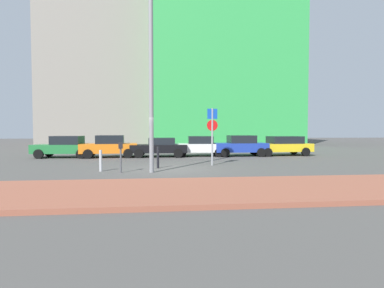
{
  "coord_description": "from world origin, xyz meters",
  "views": [
    {
      "loc": [
        -0.56,
        -15.3,
        1.93
      ],
      "look_at": [
        1.29,
        1.04,
        1.2
      ],
      "focal_mm": 29.21,
      "sensor_mm": 36.0,
      "label": 1
    }
  ],
  "objects_px": {
    "parked_car_orange": "(109,146)",
    "traffic_bollard_mid": "(101,161)",
    "parked_car_white": "(200,146)",
    "parking_meter": "(121,153)",
    "parked_car_black": "(160,147)",
    "parking_sign_post": "(212,129)",
    "street_lamp": "(151,62)",
    "traffic_bollard_near": "(158,157)",
    "parked_car_green": "(65,147)",
    "parked_car_blue": "(241,145)",
    "parked_car_yellow": "(282,145)"
  },
  "relations": [
    {
      "from": "parked_car_orange",
      "to": "parked_car_yellow",
      "type": "relative_size",
      "value": 0.91
    },
    {
      "from": "parked_car_white",
      "to": "street_lamp",
      "type": "relative_size",
      "value": 0.46
    },
    {
      "from": "parked_car_green",
      "to": "parking_meter",
      "type": "bearing_deg",
      "value": -60.42
    },
    {
      "from": "parked_car_orange",
      "to": "parked_car_black",
      "type": "bearing_deg",
      "value": -0.96
    },
    {
      "from": "parked_car_white",
      "to": "parking_meter",
      "type": "xyz_separation_m",
      "value": [
        -4.81,
        -8.61,
        0.13
      ]
    },
    {
      "from": "parked_car_black",
      "to": "parked_car_green",
      "type": "bearing_deg",
      "value": 178.88
    },
    {
      "from": "parked_car_blue",
      "to": "traffic_bollard_near",
      "type": "xyz_separation_m",
      "value": [
        -6.15,
        -6.8,
        -0.25
      ]
    },
    {
      "from": "parking_meter",
      "to": "street_lamp",
      "type": "relative_size",
      "value": 0.16
    },
    {
      "from": "parked_car_black",
      "to": "parking_meter",
      "type": "relative_size",
      "value": 2.95
    },
    {
      "from": "parked_car_green",
      "to": "parked_car_orange",
      "type": "xyz_separation_m",
      "value": [
        3.05,
        -0.07,
        0.02
      ]
    },
    {
      "from": "parking_meter",
      "to": "parked_car_black",
      "type": "bearing_deg",
      "value": 77.53
    },
    {
      "from": "parked_car_white",
      "to": "traffic_bollard_mid",
      "type": "relative_size",
      "value": 4.02
    },
    {
      "from": "parked_car_blue",
      "to": "parking_sign_post",
      "type": "height_order",
      "value": "parking_sign_post"
    },
    {
      "from": "parked_car_orange",
      "to": "traffic_bollard_near",
      "type": "xyz_separation_m",
      "value": [
        3.41,
        -6.85,
        -0.26
      ]
    },
    {
      "from": "street_lamp",
      "to": "traffic_bollard_near",
      "type": "relative_size",
      "value": 7.95
    },
    {
      "from": "parking_meter",
      "to": "parked_car_blue",
      "type": "bearing_deg",
      "value": 46.67
    },
    {
      "from": "parked_car_black",
      "to": "parking_meter",
      "type": "distance_m",
      "value": 8.5
    },
    {
      "from": "traffic_bollard_mid",
      "to": "parked_car_green",
      "type": "bearing_deg",
      "value": 115.8
    },
    {
      "from": "parked_car_black",
      "to": "parking_meter",
      "type": "xyz_separation_m",
      "value": [
        -1.83,
        -8.29,
        0.17
      ]
    },
    {
      "from": "parked_car_green",
      "to": "parking_meter",
      "type": "height_order",
      "value": "parked_car_green"
    },
    {
      "from": "parked_car_orange",
      "to": "parked_car_blue",
      "type": "distance_m",
      "value": 9.57
    },
    {
      "from": "parking_meter",
      "to": "street_lamp",
      "type": "bearing_deg",
      "value": -4.46
    },
    {
      "from": "parked_car_black",
      "to": "traffic_bollard_mid",
      "type": "xyz_separation_m",
      "value": [
        -2.83,
        -7.71,
        -0.22
      ]
    },
    {
      "from": "parked_car_black",
      "to": "parked_car_yellow",
      "type": "bearing_deg",
      "value": 1.25
    },
    {
      "from": "parked_car_white",
      "to": "parking_meter",
      "type": "relative_size",
      "value": 2.92
    },
    {
      "from": "parked_car_black",
      "to": "street_lamp",
      "type": "xyz_separation_m",
      "value": [
        -0.45,
        -8.4,
        4.27
      ]
    },
    {
      "from": "parked_car_black",
      "to": "parked_car_blue",
      "type": "xyz_separation_m",
      "value": [
        6.0,
        0.01,
        0.07
      ]
    },
    {
      "from": "parked_car_orange",
      "to": "parked_car_white",
      "type": "relative_size",
      "value": 1.0
    },
    {
      "from": "parking_sign_post",
      "to": "traffic_bollard_mid",
      "type": "relative_size",
      "value": 3.12
    },
    {
      "from": "parking_meter",
      "to": "traffic_bollard_near",
      "type": "relative_size",
      "value": 1.26
    },
    {
      "from": "traffic_bollard_mid",
      "to": "parked_car_blue",
      "type": "bearing_deg",
      "value": 41.19
    },
    {
      "from": "parked_car_black",
      "to": "traffic_bollard_near",
      "type": "xyz_separation_m",
      "value": [
        -0.15,
        -6.79,
        -0.17
      ]
    },
    {
      "from": "street_lamp",
      "to": "parked_car_blue",
      "type": "bearing_deg",
      "value": 52.54
    },
    {
      "from": "street_lamp",
      "to": "traffic_bollard_near",
      "type": "distance_m",
      "value": 4.74
    },
    {
      "from": "parked_car_blue",
      "to": "traffic_bollard_mid",
      "type": "height_order",
      "value": "parked_car_blue"
    },
    {
      "from": "parked_car_white",
      "to": "parked_car_yellow",
      "type": "relative_size",
      "value": 0.91
    },
    {
      "from": "parked_car_white",
      "to": "parked_car_black",
      "type": "bearing_deg",
      "value": -174.02
    },
    {
      "from": "parking_meter",
      "to": "traffic_bollard_mid",
      "type": "height_order",
      "value": "parking_meter"
    },
    {
      "from": "parked_car_orange",
      "to": "parked_car_white",
      "type": "xyz_separation_m",
      "value": [
        6.54,
        0.25,
        -0.04
      ]
    },
    {
      "from": "parked_car_green",
      "to": "traffic_bollard_near",
      "type": "height_order",
      "value": "parked_car_green"
    },
    {
      "from": "parked_car_green",
      "to": "traffic_bollard_near",
      "type": "distance_m",
      "value": 9.47
    },
    {
      "from": "parked_car_green",
      "to": "traffic_bollard_mid",
      "type": "distance_m",
      "value": 8.71
    },
    {
      "from": "traffic_bollard_mid",
      "to": "parking_sign_post",
      "type": "bearing_deg",
      "value": 18.39
    },
    {
      "from": "parked_car_green",
      "to": "traffic_bollard_near",
      "type": "xyz_separation_m",
      "value": [
        6.46,
        -6.92,
        -0.23
      ]
    },
    {
      "from": "parked_car_orange",
      "to": "street_lamp",
      "type": "relative_size",
      "value": 0.46
    },
    {
      "from": "parking_sign_post",
      "to": "traffic_bollard_mid",
      "type": "xyz_separation_m",
      "value": [
        -5.63,
        -1.87,
        -1.47
      ]
    },
    {
      "from": "traffic_bollard_mid",
      "to": "street_lamp",
      "type": "bearing_deg",
      "value": -16.19
    },
    {
      "from": "parked_car_white",
      "to": "street_lamp",
      "type": "xyz_separation_m",
      "value": [
        -3.42,
        -8.71,
        4.23
      ]
    },
    {
      "from": "parked_car_white",
      "to": "parked_car_yellow",
      "type": "distance_m",
      "value": 6.36
    },
    {
      "from": "parked_car_orange",
      "to": "traffic_bollard_mid",
      "type": "relative_size",
      "value": 4.04
    }
  ]
}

